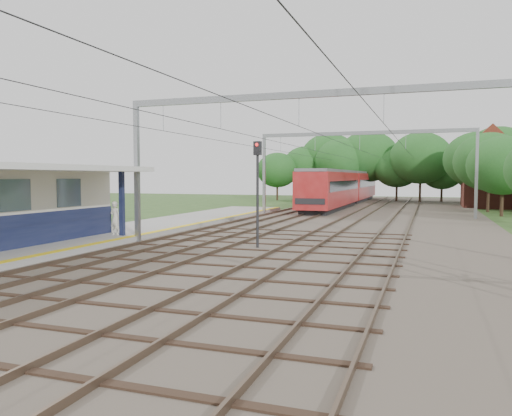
% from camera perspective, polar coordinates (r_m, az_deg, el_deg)
% --- Properties ---
extents(ballast_bed, '(18.00, 90.00, 0.10)m').
position_cam_1_polar(ballast_bed, '(36.76, 11.87, -1.56)').
color(ballast_bed, '#473D33').
rests_on(ballast_bed, ground).
extents(platform, '(5.00, 52.00, 0.35)m').
position_cam_1_polar(platform, '(26.14, -19.16, -3.47)').
color(platform, gray).
rests_on(platform, ground).
extents(yellow_stripe, '(0.45, 52.00, 0.01)m').
position_cam_1_polar(yellow_stripe, '(24.79, -15.08, -3.35)').
color(yellow_stripe, yellow).
rests_on(yellow_stripe, platform).
extents(rail_tracks, '(11.80, 88.00, 0.15)m').
position_cam_1_polar(rail_tracks, '(37.14, 8.05, -1.27)').
color(rail_tracks, brown).
rests_on(rail_tracks, ballast_bed).
extents(catenary_system, '(17.22, 88.00, 7.00)m').
position_cam_1_polar(catenary_system, '(32.11, 9.82, 7.49)').
color(catenary_system, gray).
rests_on(catenary_system, ground).
extents(tree_band, '(31.72, 30.88, 8.82)m').
position_cam_1_polar(tree_band, '(63.64, 14.93, 4.93)').
color(tree_band, '#382619').
rests_on(tree_band, ground).
extents(house_far, '(8.00, 6.12, 8.66)m').
position_cam_1_polar(house_far, '(58.78, 26.43, 3.15)').
color(house_far, brown).
rests_on(house_far, ground).
extents(person, '(0.69, 0.51, 1.71)m').
position_cam_1_polar(person, '(26.11, -15.78, -1.14)').
color(person, white).
rests_on(person, platform).
extents(train, '(2.96, 36.84, 3.88)m').
position_cam_1_polar(train, '(58.71, 10.25, 2.43)').
color(train, black).
rests_on(train, ballast_bed).
extents(signal_post, '(0.38, 0.32, 4.88)m').
position_cam_1_polar(signal_post, '(22.37, 0.18, 3.36)').
color(signal_post, black).
rests_on(signal_post, ground).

